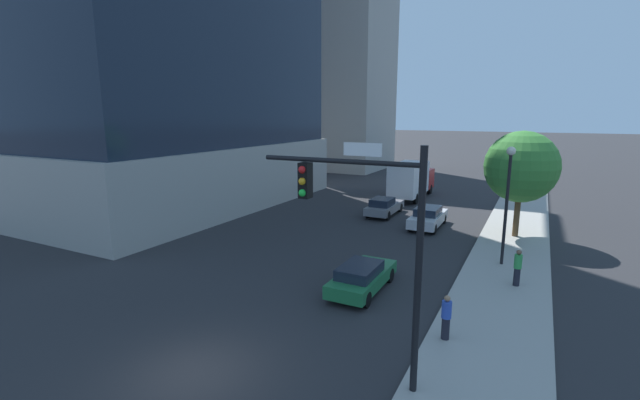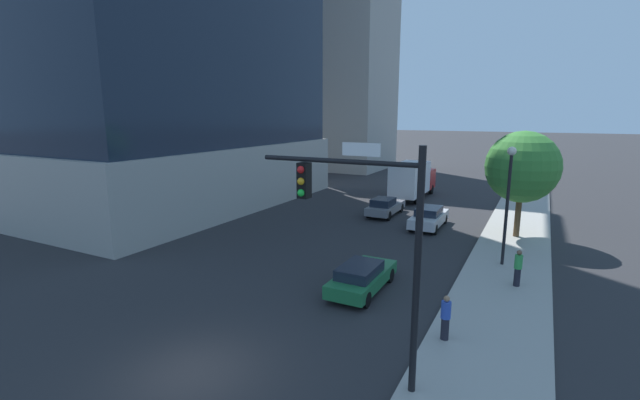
{
  "view_description": "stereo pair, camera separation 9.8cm",
  "coord_description": "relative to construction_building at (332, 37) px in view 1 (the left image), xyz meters",
  "views": [
    {
      "loc": [
        8.91,
        -8.76,
        7.85
      ],
      "look_at": [
        0.18,
        8.22,
        4.0
      ],
      "focal_mm": 24.05,
      "sensor_mm": 36.0,
      "label": 1
    },
    {
      "loc": [
        8.99,
        -8.71,
        7.85
      ],
      "look_at": [
        0.18,
        8.22,
        4.0
      ],
      "focal_mm": 24.05,
      "sensor_mm": 36.0,
      "label": 2
    }
  ],
  "objects": [
    {
      "name": "box_truck",
      "position": [
        17.26,
        -18.66,
        -16.75
      ],
      "size": [
        2.42,
        7.98,
        3.43
      ],
      "color": "#B21E1E",
      "rests_on": "ground"
    },
    {
      "name": "pedestrian_blue_shirt",
      "position": [
        25.43,
        -43.7,
        -17.65
      ],
      "size": [
        0.34,
        0.34,
        1.61
      ],
      "color": "black",
      "rests_on": "sidewalk"
    },
    {
      "name": "street_tree",
      "position": [
        26.83,
        -28.55,
        -14.01
      ],
      "size": [
        4.46,
        4.46,
        6.7
      ],
      "color": "brown",
      "rests_on": "sidewalk"
    },
    {
      "name": "sidewalk",
      "position": [
        26.8,
        -29.11,
        -18.54
      ],
      "size": [
        4.03,
        120.0,
        0.15
      ],
      "primitive_type": "cube",
      "color": "#9E9B93",
      "rests_on": "ground"
    },
    {
      "name": "ground_plane",
      "position": [
        18.9,
        -49.11,
        -18.62
      ],
      "size": [
        400.0,
        400.0,
        0.0
      ],
      "primitive_type": "plane",
      "color": "#28282B"
    },
    {
      "name": "car_gray",
      "position": [
        17.26,
        -26.34,
        -17.9
      ],
      "size": [
        1.79,
        4.68,
        1.44
      ],
      "color": "slate",
      "rests_on": "ground"
    },
    {
      "name": "car_silver",
      "position": [
        21.19,
        -28.4,
        -17.88
      ],
      "size": [
        1.83,
        4.69,
        1.47
      ],
      "color": "#B7B7BC",
      "rests_on": "ground"
    },
    {
      "name": "pedestrian_green_shirt",
      "position": [
        27.36,
        -37.38,
        -17.6
      ],
      "size": [
        0.34,
        0.34,
        1.7
      ],
      "color": "black",
      "rests_on": "sidewalk"
    },
    {
      "name": "construction_building",
      "position": [
        0.0,
        0.0,
        0.0
      ],
      "size": [
        16.63,
        21.63,
        41.06
      ],
      "color": "#9E9B93",
      "rests_on": "ground"
    },
    {
      "name": "traffic_light_pole",
      "position": [
        23.74,
        -47.0,
        -13.74
      ],
      "size": [
        4.89,
        0.48,
        6.93
      ],
      "color": "black",
      "rests_on": "sidewalk"
    },
    {
      "name": "street_lamp",
      "position": [
        26.51,
        -34.58,
        -14.5
      ],
      "size": [
        0.44,
        0.44,
        6.11
      ],
      "color": "black",
      "rests_on": "sidewalk"
    },
    {
      "name": "car_green",
      "position": [
        21.19,
        -40.88,
        -17.93
      ],
      "size": [
        1.78,
        4.51,
        1.33
      ],
      "color": "#1E6638",
      "rests_on": "ground"
    }
  ]
}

